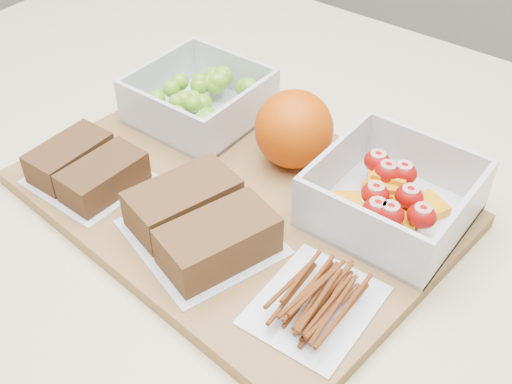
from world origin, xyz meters
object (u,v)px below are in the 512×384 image
Objects in this scene: cutting_board at (237,199)px; fruit_container at (392,199)px; sandwich_bag_left at (87,168)px; pretzel_bag at (316,297)px; grape_container at (202,99)px; orange at (294,129)px; sandwich_bag_center at (201,222)px.

cutting_board is 0.16m from fruit_container.
fruit_container reaches higher than sandwich_bag_left.
sandwich_bag_left reaches higher than pretzel_bag.
grape_container is at bearing 150.27° from cutting_board.
cutting_board is at bearing -155.73° from fruit_container.
cutting_board is at bearing 30.17° from sandwich_bag_left.
pretzel_bag is at bearing -88.27° from fruit_container.
orange is (0.01, 0.08, 0.05)m from cutting_board.
sandwich_bag_center is at bearing -73.03° from cutting_board.
sandwich_bag_left is at bearing -152.76° from fruit_container.
sandwich_bag_center reaches higher than sandwich_bag_left.
grape_container is 1.16× the size of pretzel_bag.
sandwich_bag_center is at bearing 178.40° from pretzel_bag.
sandwich_bag_left is 0.98× the size of pretzel_bag.
grape_container is at bearing 130.46° from sandwich_bag_center.
grape_container reaches higher than sandwich_bag_center.
grape_container reaches higher than sandwich_bag_left.
sandwich_bag_center is 1.44× the size of pretzel_bag.
cutting_board is 0.16m from pretzel_bag.
fruit_container is 1.68× the size of orange.
pretzel_bag is (0.14, -0.07, 0.02)m from cutting_board.
orange is (-0.13, 0.02, 0.02)m from fruit_container.
fruit_container is (0.26, -0.02, -0.00)m from grape_container.
sandwich_bag_center is at bearing 2.96° from sandwich_bag_left.
pretzel_bag is at bearing -31.05° from grape_container.
sandwich_bag_left reaches higher than cutting_board.
sandwich_bag_center is at bearing -49.54° from grape_container.
fruit_container is 1.24× the size of sandwich_bag_left.
pretzel_bag is (0.26, -0.16, -0.01)m from grape_container.
sandwich_bag_left is at bearing -177.04° from sandwich_bag_center.
sandwich_bag_left is 0.68× the size of sandwich_bag_center.
pretzel_bag is at bearing 0.83° from sandwich_bag_left.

